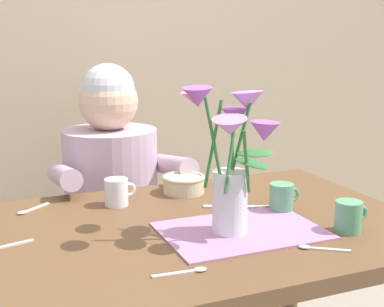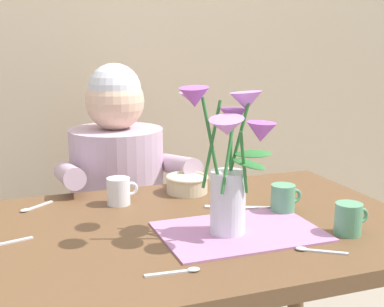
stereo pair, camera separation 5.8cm
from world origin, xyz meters
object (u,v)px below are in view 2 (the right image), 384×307
Objects in this scene: flower_vase at (228,157)px; dinner_knife at (238,207)px; seated_person at (119,218)px; ceramic_mug at (283,199)px; tea_cup at (349,219)px; coffee_cup at (119,191)px; ceramic_bowl at (187,183)px.

dinner_knife is at bearing 58.21° from flower_vase.
seated_person reaches higher than flower_vase.
tea_cup is at bearing -71.46° from ceramic_mug.
dinner_knife is at bearing -69.91° from seated_person.
coffee_cup is at bearing -105.08° from seated_person.
flower_vase is 4.02× the size of tea_cup.
seated_person is 3.03× the size of flower_vase.
dinner_knife is at bearing -26.27° from coffee_cup.
ceramic_mug is 1.00× the size of tea_cup.
flower_vase is 0.29m from ceramic_mug.
flower_vase is at bearing 161.43° from tea_cup.
dinner_knife is (0.24, -0.53, 0.18)m from seated_person.
coffee_cup and ceramic_mug have the same top height.
seated_person is at bearing 99.74° from flower_vase.
coffee_cup reaches higher than ceramic_bowl.
ceramic_mug is at bearing 108.54° from tea_cup.
ceramic_bowl is 1.46× the size of tea_cup.
ceramic_mug is at bearing -28.87° from coffee_cup.
coffee_cup is (-0.20, 0.34, -0.16)m from flower_vase.
seated_person is 0.73m from ceramic_mug.
seated_person is 0.94m from tea_cup.
seated_person is 12.20× the size of ceramic_mug.
dinner_knife is at bearing 144.14° from ceramic_mug.
ceramic_bowl is at bearing 118.24° from tea_cup.
dinner_knife is 0.14m from ceramic_mug.
seated_person is 0.61m from dinner_knife.
flower_vase reaches higher than coffee_cup.
seated_person is 0.44m from coffee_cup.
tea_cup is at bearing -67.10° from seated_person.
flower_vase reaches higher than ceramic_bowl.
seated_person is at bearing 116.79° from tea_cup.
seated_person is 12.20× the size of coffee_cup.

